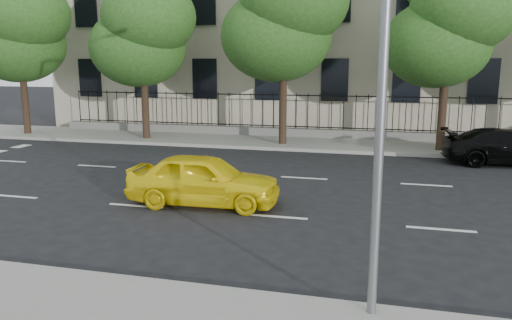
% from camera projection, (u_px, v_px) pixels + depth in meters
% --- Properties ---
extents(ground, '(120.00, 120.00, 0.00)m').
position_uv_depth(ground, '(252.00, 252.00, 10.48)').
color(ground, black).
rests_on(ground, ground).
extents(far_sidewalk, '(60.00, 4.00, 0.15)m').
position_uv_depth(far_sidewalk, '(327.00, 144.00, 23.78)').
color(far_sidewalk, gray).
rests_on(far_sidewalk, ground).
extents(lane_markings, '(49.60, 4.62, 0.01)m').
position_uv_depth(lane_markings, '(292.00, 194.00, 15.00)').
color(lane_markings, silver).
rests_on(lane_markings, ground).
extents(iron_fence, '(30.00, 0.50, 2.20)m').
position_uv_depth(iron_fence, '(331.00, 128.00, 25.28)').
color(iron_fence, slate).
rests_on(iron_fence, far_sidewalk).
extents(tree_a, '(5.71, 5.31, 9.39)m').
position_uv_depth(tree_a, '(21.00, 19.00, 25.88)').
color(tree_a, '#382619').
rests_on(tree_a, far_sidewalk).
extents(tree_b, '(5.53, 5.12, 8.97)m').
position_uv_depth(tree_b, '(144.00, 22.00, 24.23)').
color(tree_b, '#382619').
rests_on(tree_b, far_sidewalk).
extents(tree_c, '(5.89, 5.50, 9.80)m').
position_uv_depth(tree_c, '(285.00, 6.00, 22.42)').
color(tree_c, '#382619').
rests_on(tree_c, far_sidewalk).
extents(tree_d, '(5.34, 4.94, 8.84)m').
position_uv_depth(tree_d, '(450.00, 15.00, 20.83)').
color(tree_d, '#382619').
rests_on(tree_d, far_sidewalk).
extents(yellow_taxi, '(4.29, 1.88, 1.44)m').
position_uv_depth(yellow_taxi, '(204.00, 180.00, 13.82)').
color(yellow_taxi, yellow).
rests_on(yellow_taxi, ground).
extents(black_sedan, '(4.95, 2.37, 1.39)m').
position_uv_depth(black_sedan, '(508.00, 147.00, 19.24)').
color(black_sedan, black).
rests_on(black_sedan, ground).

